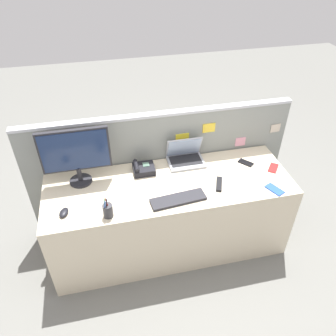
# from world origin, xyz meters

# --- Properties ---
(ground_plane) EXTENTS (10.00, 10.00, 0.00)m
(ground_plane) POSITION_xyz_m (0.00, 0.00, 0.00)
(ground_plane) COLOR slate
(desk) EXTENTS (2.00, 0.68, 0.73)m
(desk) POSITION_xyz_m (0.00, 0.00, 0.37)
(desk) COLOR beige
(desk) RESTS_ON ground_plane
(cubicle_divider) EXTENTS (2.35, 0.08, 1.17)m
(cubicle_divider) POSITION_xyz_m (0.00, 0.38, 0.59)
(cubicle_divider) COLOR gray
(cubicle_divider) RESTS_ON ground_plane
(desktop_monitor) EXTENTS (0.53, 0.18, 0.48)m
(desktop_monitor) POSITION_xyz_m (-0.69, 0.19, 1.01)
(desktop_monitor) COLOR #232328
(desktop_monitor) RESTS_ON desk
(laptop) EXTENTS (0.31, 0.24, 0.22)m
(laptop) POSITION_xyz_m (0.20, 0.27, 0.79)
(laptop) COLOR #9EA0A8
(laptop) RESTS_ON desk
(desk_phone) EXTENTS (0.18, 0.16, 0.09)m
(desk_phone) POSITION_xyz_m (-0.18, 0.20, 0.77)
(desk_phone) COLOR black
(desk_phone) RESTS_ON desk
(keyboard_main) EXTENTS (0.43, 0.17, 0.02)m
(keyboard_main) POSITION_xyz_m (0.02, -0.21, 0.74)
(keyboard_main) COLOR #232328
(keyboard_main) RESTS_ON desk
(computer_mouse_right_hand) EXTENTS (0.09, 0.11, 0.03)m
(computer_mouse_right_hand) POSITION_xyz_m (-0.82, -0.17, 0.75)
(computer_mouse_right_hand) COLOR black
(computer_mouse_right_hand) RESTS_ON desk
(pen_cup) EXTENTS (0.07, 0.07, 0.18)m
(pen_cup) POSITION_xyz_m (-0.51, -0.26, 0.79)
(pen_cup) COLOR #333338
(pen_cup) RESTS_ON desk
(cell_phone_blue_case) EXTENTS (0.13, 0.16, 0.01)m
(cell_phone_blue_case) POSITION_xyz_m (0.79, -0.26, 0.74)
(cell_phone_blue_case) COLOR blue
(cell_phone_blue_case) RESTS_ON desk
(cell_phone_black_slab) EXTENTS (0.13, 0.14, 0.01)m
(cell_phone_black_slab) POSITION_xyz_m (0.71, 0.12, 0.74)
(cell_phone_black_slab) COLOR black
(cell_phone_black_slab) RESTS_ON desk
(cell_phone_red_case) EXTENTS (0.14, 0.15, 0.01)m
(cell_phone_red_case) POSITION_xyz_m (0.91, 0.00, 0.74)
(cell_phone_red_case) COLOR #B22323
(cell_phone_red_case) RESTS_ON desk
(tv_remote) EXTENTS (0.10, 0.17, 0.02)m
(tv_remote) POSITION_xyz_m (0.38, -0.11, 0.74)
(tv_remote) COLOR black
(tv_remote) RESTS_ON desk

